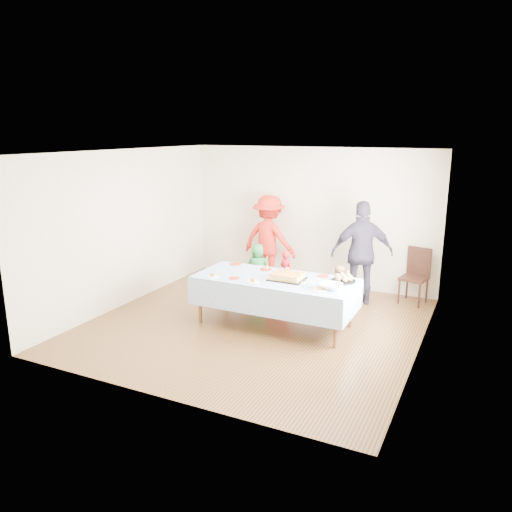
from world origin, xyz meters
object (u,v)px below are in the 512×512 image
(party_table, at_px, (275,281))
(adult_left, at_px, (269,239))
(dining_chair, at_px, (416,272))
(birthday_cake, at_px, (287,277))

(party_table, height_order, adult_left, adult_left)
(dining_chair, height_order, adult_left, adult_left)
(party_table, relative_size, adult_left, 1.41)
(party_table, bearing_deg, dining_chair, 48.97)
(party_table, xyz_separation_m, dining_chair, (1.83, 2.10, -0.17))
(birthday_cake, xyz_separation_m, adult_left, (-1.25, 2.09, 0.06))
(dining_chair, bearing_deg, birthday_cake, -115.20)
(party_table, height_order, birthday_cake, birthday_cake)
(party_table, distance_m, adult_left, 2.34)
(dining_chair, bearing_deg, party_table, -118.68)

